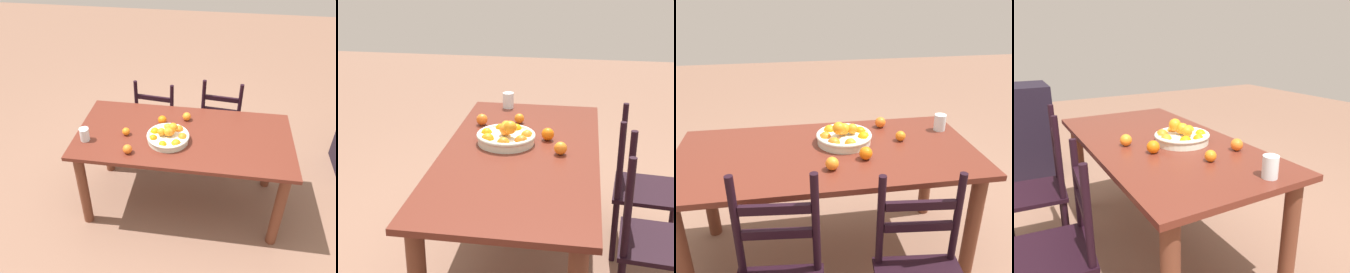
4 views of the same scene
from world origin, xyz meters
TOP-DOWN VIEW (x-y plane):
  - ground_plane at (0.00, 0.00)m, footprint 12.00×12.00m
  - dining_table at (0.00, 0.00)m, footprint 1.75×0.86m
  - chair_near_window at (0.30, 0.70)m, footprint 0.43×0.43m
  - chair_by_cabinet at (-0.34, 0.72)m, footprint 0.46×0.46m
  - cabinet at (1.82, 0.67)m, footprint 0.60×0.57m
  - fruit_bowl at (-0.11, -0.10)m, footprint 0.34×0.34m
  - orange_loose_0 at (-0.40, -0.30)m, footprint 0.07×0.07m
  - orange_loose_1 at (-0.20, 0.14)m, footprint 0.07×0.07m
  - orange_loose_2 at (0.00, 0.22)m, footprint 0.07×0.07m
  - orange_loose_3 at (-0.47, -0.07)m, footprint 0.06×0.06m
  - drinking_glass at (-0.77, -0.19)m, footprint 0.08×0.08m

SIDE VIEW (x-z plane):
  - ground_plane at x=0.00m, z-range 0.00..0.00m
  - chair_by_cabinet at x=-0.34m, z-range -0.03..0.88m
  - chair_near_window at x=0.30m, z-range -0.03..0.94m
  - cabinet at x=1.82m, z-range 0.00..0.94m
  - dining_table at x=0.00m, z-range 0.25..1.02m
  - orange_loose_3 at x=-0.47m, z-range 0.77..0.83m
  - orange_loose_0 at x=-0.40m, z-range 0.77..0.84m
  - orange_loose_2 at x=0.00m, z-range 0.77..0.84m
  - orange_loose_1 at x=-0.20m, z-range 0.77..0.85m
  - fruit_bowl at x=-0.11m, z-range 0.74..0.89m
  - drinking_glass at x=-0.77m, z-range 0.77..0.88m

